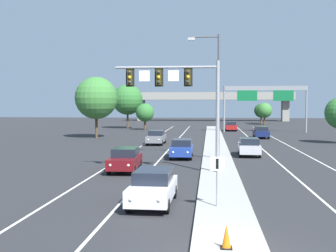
# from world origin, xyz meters

# --- Properties ---
(median_island) EXTENTS (2.40, 110.00, 0.15)m
(median_island) POSITION_xyz_m (0.00, 18.00, 0.07)
(median_island) COLOR #9E9B93
(median_island) RESTS_ON ground
(lane_stripe_oncoming_center) EXTENTS (0.14, 100.00, 0.01)m
(lane_stripe_oncoming_center) POSITION_xyz_m (-4.70, 25.00, 0.00)
(lane_stripe_oncoming_center) COLOR silver
(lane_stripe_oncoming_center) RESTS_ON ground
(lane_stripe_receding_center) EXTENTS (0.14, 100.00, 0.01)m
(lane_stripe_receding_center) POSITION_xyz_m (4.70, 25.00, 0.00)
(lane_stripe_receding_center) COLOR silver
(lane_stripe_receding_center) RESTS_ON ground
(edge_stripe_left) EXTENTS (0.14, 100.00, 0.01)m
(edge_stripe_left) POSITION_xyz_m (-8.00, 25.00, 0.00)
(edge_stripe_left) COLOR silver
(edge_stripe_left) RESTS_ON ground
(edge_stripe_right) EXTENTS (0.14, 100.00, 0.01)m
(edge_stripe_right) POSITION_xyz_m (8.00, 25.00, 0.00)
(edge_stripe_right) COLOR silver
(edge_stripe_right) RESTS_ON ground
(overhead_signal_mast) EXTENTS (6.81, 0.44, 7.20)m
(overhead_signal_mast) POSITION_xyz_m (-2.49, 15.17, 5.48)
(overhead_signal_mast) COLOR gray
(overhead_signal_mast) RESTS_ON median_island
(median_sign_post) EXTENTS (0.60, 0.10, 2.20)m
(median_sign_post) POSITION_xyz_m (-0.30, 5.64, 1.59)
(median_sign_post) COLOR gray
(median_sign_post) RESTS_ON median_island
(street_lamp_median) EXTENTS (2.58, 0.28, 10.00)m
(street_lamp_median) POSITION_xyz_m (-0.15, 22.19, 5.79)
(street_lamp_median) COLOR #4C4C51
(street_lamp_median) RESTS_ON median_island
(car_oncoming_white) EXTENTS (1.89, 4.50, 1.58)m
(car_oncoming_white) POSITION_xyz_m (-3.17, 6.33, 0.82)
(car_oncoming_white) COLOR silver
(car_oncoming_white) RESTS_ON ground
(car_oncoming_darkred) EXTENTS (1.93, 4.51, 1.58)m
(car_oncoming_darkred) POSITION_xyz_m (-6.33, 15.80, 0.82)
(car_oncoming_darkred) COLOR #5B0F14
(car_oncoming_darkred) RESTS_ON ground
(car_oncoming_blue) EXTENTS (1.86, 4.49, 1.58)m
(car_oncoming_blue) POSITION_xyz_m (-2.97, 23.40, 0.82)
(car_oncoming_blue) COLOR navy
(car_oncoming_blue) RESTS_ON ground
(car_oncoming_grey) EXTENTS (1.86, 4.49, 1.58)m
(car_oncoming_grey) POSITION_xyz_m (-6.63, 35.29, 0.82)
(car_oncoming_grey) COLOR slate
(car_oncoming_grey) RESTS_ON ground
(car_receding_silver) EXTENTS (1.93, 4.51, 1.58)m
(car_receding_silver) POSITION_xyz_m (2.84, 25.51, 0.82)
(car_receding_silver) COLOR #B7B7BC
(car_receding_silver) RESTS_ON ground
(car_receding_navy) EXTENTS (1.84, 4.48, 1.58)m
(car_receding_navy) POSITION_xyz_m (6.19, 45.43, 0.82)
(car_receding_navy) COLOR #141E4C
(car_receding_navy) RESTS_ON ground
(car_receding_red) EXTENTS (1.88, 4.49, 1.58)m
(car_receding_red) POSITION_xyz_m (2.94, 60.87, 0.82)
(car_receding_red) COLOR maroon
(car_receding_red) RESTS_ON ground
(traffic_cone_median_nose) EXTENTS (0.36, 0.36, 0.74)m
(traffic_cone_median_nose) POSITION_xyz_m (-0.10, 0.20, 0.51)
(traffic_cone_median_nose) COLOR black
(traffic_cone_median_nose) RESTS_ON median_island
(highway_sign_gantry) EXTENTS (13.28, 0.42, 7.50)m
(highway_sign_gantry) POSITION_xyz_m (8.20, 57.71, 6.16)
(highway_sign_gantry) COLOR gray
(highway_sign_gantry) RESTS_ON ground
(overpass_bridge) EXTENTS (42.40, 6.40, 7.65)m
(overpass_bridge) POSITION_xyz_m (0.00, 103.34, 5.78)
(overpass_bridge) COLOR gray
(overpass_bridge) RESTS_ON ground
(tree_far_left_c) EXTENTS (3.23, 3.23, 4.68)m
(tree_far_left_c) POSITION_xyz_m (-11.99, 62.28, 3.05)
(tree_far_left_c) COLOR #4C3823
(tree_far_left_c) RESTS_ON ground
(tree_far_right_a) EXTENTS (3.34, 3.34, 4.83)m
(tree_far_right_a) POSITION_xyz_m (11.34, 83.57, 3.14)
(tree_far_right_a) COLOR #4C3823
(tree_far_right_a) RESTS_ON ground
(tree_far_left_b) EXTENTS (5.67, 5.67, 8.20)m
(tree_far_left_b) POSITION_xyz_m (-15.74, 43.63, 5.36)
(tree_far_left_b) COLOR #4C3823
(tree_far_left_b) RESTS_ON ground
(tree_far_right_b) EXTENTS (3.21, 3.21, 4.65)m
(tree_far_right_b) POSITION_xyz_m (11.17, 88.36, 3.03)
(tree_far_right_b) COLOR #4C3823
(tree_far_right_b) RESTS_ON ground
(tree_far_left_a) EXTENTS (5.66, 5.66, 8.19)m
(tree_far_left_a) POSITION_xyz_m (-15.84, 66.24, 5.35)
(tree_far_left_a) COLOR #4C3823
(tree_far_left_a) RESTS_ON ground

